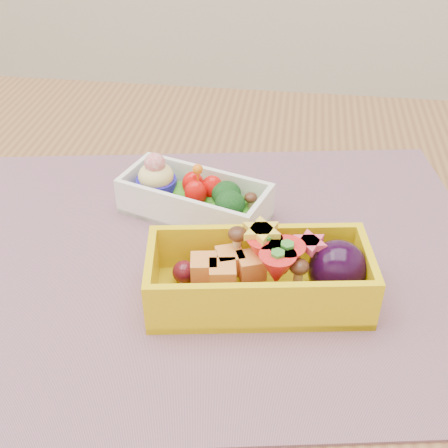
# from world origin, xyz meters

# --- Properties ---
(table) EXTENTS (1.20, 0.80, 0.75)m
(table) POSITION_xyz_m (0.00, 0.00, 0.65)
(table) COLOR brown
(table) RESTS_ON ground
(placemat) EXTENTS (0.60, 0.50, 0.00)m
(placemat) POSITION_xyz_m (0.03, -0.02, 0.75)
(placemat) COLOR gray
(placemat) RESTS_ON table
(bento_white) EXTENTS (0.17, 0.11, 0.06)m
(bento_white) POSITION_xyz_m (-0.00, 0.05, 0.77)
(bento_white) COLOR white
(bento_white) RESTS_ON placemat
(bento_yellow) EXTENTS (0.20, 0.11, 0.06)m
(bento_yellow) POSITION_xyz_m (0.08, -0.07, 0.78)
(bento_yellow) COLOR yellow
(bento_yellow) RESTS_ON placemat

